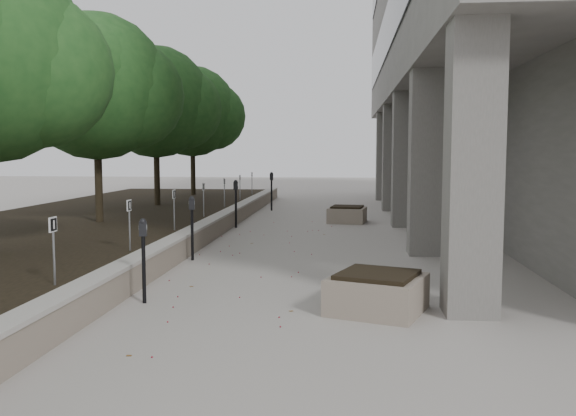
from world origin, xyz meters
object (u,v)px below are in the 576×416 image
at_px(planter_back, 347,214).
at_px(parking_meter_4, 236,204).
at_px(crabapple_tree_3, 97,118).
at_px(parking_meter_3, 192,228).
at_px(planter_front, 377,292).
at_px(parking_meter_2, 144,261).
at_px(crabapple_tree_5, 192,131).
at_px(parking_meter_5, 272,191).
at_px(crabapple_tree_4, 156,126).

bearing_deg(planter_back, parking_meter_4, -153.10).
distance_m(crabapple_tree_3, parking_meter_4, 4.61).
bearing_deg(parking_meter_3, planter_front, -55.43).
bearing_deg(parking_meter_2, parking_meter_4, 81.56).
xyz_separation_m(crabapple_tree_3, crabapple_tree_5, (0.00, 10.00, 0.00)).
relative_size(crabapple_tree_3, crabapple_tree_5, 1.00).
bearing_deg(crabapple_tree_5, planter_back, -43.23).
height_order(planter_front, planter_back, planter_front).
xyz_separation_m(parking_meter_4, parking_meter_5, (0.41, 5.28, 0.03)).
relative_size(parking_meter_2, planter_back, 1.13).
xyz_separation_m(crabapple_tree_5, parking_meter_5, (3.66, -2.51, -2.38)).
distance_m(parking_meter_3, parking_meter_5, 10.72).
distance_m(crabapple_tree_3, crabapple_tree_4, 5.00).
distance_m(crabapple_tree_4, parking_meter_5, 5.03).
bearing_deg(parking_meter_5, planter_back, -52.07).
relative_size(crabapple_tree_3, crabapple_tree_4, 1.00).
bearing_deg(parking_meter_2, crabapple_tree_4, 96.47).
relative_size(crabapple_tree_3, parking_meter_4, 3.84).
relative_size(crabapple_tree_3, parking_meter_5, 3.70).
distance_m(crabapple_tree_5, parking_meter_3, 13.85).
bearing_deg(crabapple_tree_3, parking_meter_4, 34.20).
relative_size(parking_meter_2, planter_front, 1.05).
height_order(parking_meter_2, planter_front, parking_meter_2).
bearing_deg(parking_meter_2, planter_front, -12.97).
height_order(parking_meter_5, planter_front, parking_meter_5).
xyz_separation_m(crabapple_tree_3, planter_back, (6.52, 3.87, -2.86)).
height_order(crabapple_tree_4, planter_back, crabapple_tree_4).
bearing_deg(crabapple_tree_5, crabapple_tree_4, -90.00).
relative_size(crabapple_tree_3, parking_meter_2, 4.27).
bearing_deg(planter_back, parking_meter_3, -114.31).
bearing_deg(planter_back, crabapple_tree_3, -149.32).
bearing_deg(parking_meter_3, parking_meter_5, 78.96).
bearing_deg(parking_meter_4, parking_meter_3, -83.75).
bearing_deg(crabapple_tree_4, crabapple_tree_5, 90.00).
distance_m(crabapple_tree_5, planter_front, 18.58).
bearing_deg(parking_meter_5, planter_front, -77.61).
bearing_deg(parking_meter_2, planter_back, 64.20).
distance_m(planter_front, planter_back, 10.88).
bearing_deg(crabapple_tree_4, parking_meter_4, -40.66).
height_order(parking_meter_3, parking_meter_5, parking_meter_5).
distance_m(parking_meter_2, parking_meter_5, 14.32).
bearing_deg(parking_meter_2, crabapple_tree_5, 91.73).
distance_m(parking_meter_4, planter_front, 9.93).
xyz_separation_m(crabapple_tree_4, parking_meter_3, (3.32, -8.22, -2.45)).
distance_m(crabapple_tree_4, planter_front, 14.15).
bearing_deg(planter_back, parking_meter_5, 128.25).
relative_size(parking_meter_3, planter_front, 1.10).
distance_m(crabapple_tree_5, planter_back, 9.40).
relative_size(parking_meter_4, planter_back, 1.26).
bearing_deg(parking_meter_4, parking_meter_5, 91.05).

